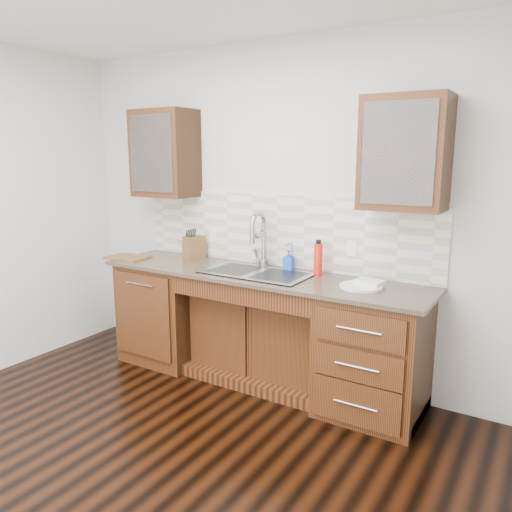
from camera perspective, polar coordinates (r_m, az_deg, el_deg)
The scene contains 24 objects.
ground at distance 3.26m, azimuth -14.23°, elevation -23.79°, with size 4.00×3.50×0.10m, color black.
wall_back at distance 4.14m, azimuth 2.92°, elevation 5.02°, with size 4.00×0.10×2.70m, color silver.
base_cabinet_left at distance 4.58m, azimuth -9.96°, elevation -6.15°, with size 0.70×0.62×0.88m, color #593014.
base_cabinet_center at distance 4.15m, azimuth 0.95°, elevation -9.21°, with size 1.20×0.44×0.70m, color #593014.
base_cabinet_right at distance 3.67m, azimuth 13.30°, elevation -10.84°, with size 0.70×0.62×0.88m, color #593014.
countertop at distance 3.90m, azimuth 0.19°, elevation -2.17°, with size 2.70×0.65×0.03m, color #84705B.
backsplash at distance 4.10m, azimuth 2.49°, elevation 2.93°, with size 2.70×0.02×0.59m, color beige.
sink at distance 3.90m, azimuth 0.08°, elevation -3.21°, with size 0.84×0.46×0.19m, color #9E9EA5.
faucet at distance 4.07m, azimuth 0.93°, elevation 1.51°, with size 0.04×0.04×0.40m, color #999993.
filter_tap at distance 3.97m, azimuth 4.10°, elevation 0.06°, with size 0.02×0.02×0.24m, color #999993.
upper_cabinet_left at distance 4.54m, azimuth -10.35°, elevation 11.44°, with size 0.55×0.34×0.75m, color #593014.
upper_cabinet_right at distance 3.51m, azimuth 16.68°, elevation 11.17°, with size 0.55×0.34×0.75m, color #593014.
outlet_left at distance 4.46m, azimuth -4.93°, elevation 2.48°, with size 0.08×0.01×0.12m, color white.
outlet_right at distance 3.84m, azimuth 10.89°, elevation 0.84°, with size 0.08×0.01×0.12m, color white.
soap_bottle at distance 3.97m, azimuth 3.76°, elevation -0.49°, with size 0.07×0.08×0.16m, color blue.
water_bottle at distance 3.82m, azimuth 7.11°, elevation -0.41°, with size 0.07×0.07×0.25m, color red.
plate at distance 3.54m, azimuth 11.91°, elevation -3.43°, with size 0.30×0.30×0.02m, color silver.
dish_towel at distance 3.59m, azimuth 12.84°, elevation -2.94°, with size 0.19×0.14×0.03m, color white.
knife_block at distance 4.45m, azimuth -7.10°, elevation 0.99°, with size 0.11×0.18×0.20m, color olive.
cutting_board at distance 4.59m, azimuth -14.46°, elevation -0.15°, with size 0.36×0.25×0.02m, color #915D23.
cup_left_a at distance 4.59m, azimuth -11.03°, elevation 10.83°, with size 0.14×0.14×0.11m, color white.
cup_left_b at distance 4.46m, azimuth -9.16°, elevation 10.72°, with size 0.09×0.09×0.08m, color white.
cup_right_a at distance 3.53m, azimuth 15.67°, elevation 10.39°, with size 0.12×0.12×0.10m, color white.
cup_right_b at distance 3.49m, azimuth 18.15°, elevation 10.14°, with size 0.09×0.09×0.09m, color white.
Camera 1 is at (1.97, -1.81, 1.82)m, focal length 35.00 mm.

